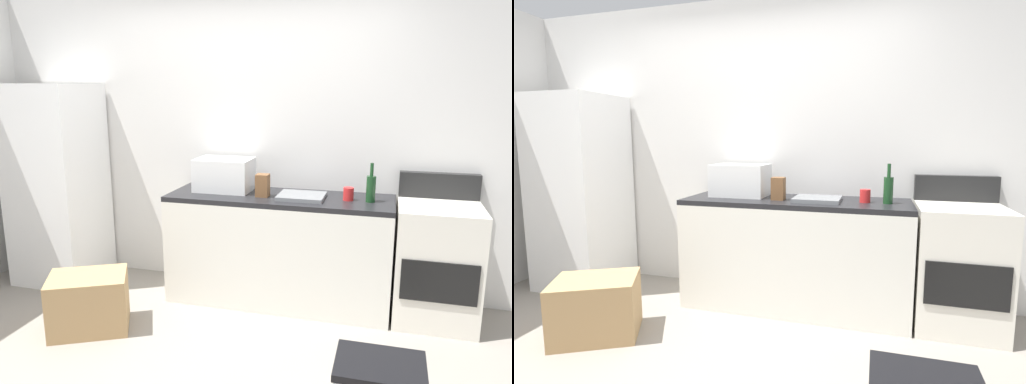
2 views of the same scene
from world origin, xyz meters
The scene contains 11 objects.
ground_plane centered at (0.00, 0.00, 0.00)m, with size 6.00×6.00×0.00m, color gray.
wall_back centered at (0.00, 1.55, 1.30)m, with size 5.00×0.10×2.60m, color silver.
kitchen_counter centered at (0.30, 1.20, 0.45)m, with size 1.80×0.60×0.90m.
refrigerator centered at (-1.75, 1.15, 0.89)m, with size 0.68×0.66×1.78m, color white.
stove_oven centered at (1.52, 1.21, 0.47)m, with size 0.60×0.61×1.10m.
microwave centered at (-0.19, 1.28, 1.04)m, with size 0.46×0.34×0.27m, color white.
sink_basin centered at (0.49, 1.17, 0.92)m, with size 0.36×0.32×0.03m, color slate.
wine_bottle centered at (1.01, 1.18, 1.01)m, with size 0.07×0.07×0.30m.
coffee_mug centered at (0.85, 1.19, 0.95)m, with size 0.08×0.08×0.10m, color red.
knife_block centered at (0.17, 1.14, 0.99)m, with size 0.10×0.10×0.18m, color brown.
cardboard_box_large centered at (-0.93, 0.34, 0.21)m, with size 0.55×0.41×0.42m, color tan.
Camera 1 is at (1.14, -2.49, 1.78)m, focal length 33.95 mm.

